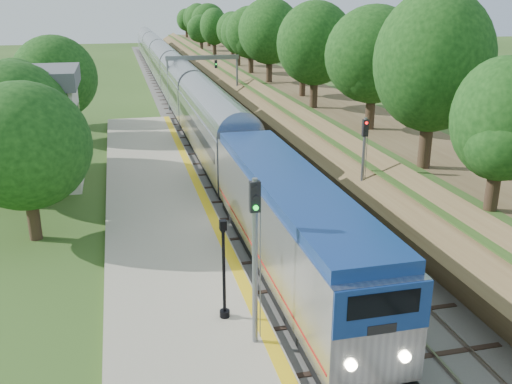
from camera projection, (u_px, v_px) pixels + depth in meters
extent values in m
cube|color=#4C4944|center=(194.00, 102.00, 71.07)|extent=(9.50, 170.00, 0.12)
cube|color=gray|center=(172.00, 102.00, 70.42)|extent=(0.08, 170.00, 0.16)
cube|color=gray|center=(184.00, 101.00, 70.74)|extent=(0.08, 170.00, 0.16)
cube|color=gray|center=(204.00, 100.00, 71.31)|extent=(0.08, 170.00, 0.16)
cube|color=gray|center=(215.00, 100.00, 71.63)|extent=(0.08, 170.00, 0.16)
cube|color=#A19782|center=(170.00, 252.00, 28.98)|extent=(6.40, 68.00, 0.38)
cube|color=gold|center=(225.00, 243.00, 29.55)|extent=(0.55, 68.00, 0.01)
cube|color=brown|center=(268.00, 88.00, 72.72)|extent=(9.00, 170.00, 3.00)
cube|color=brown|center=(238.00, 90.00, 71.91)|extent=(4.47, 170.00, 4.54)
cylinder|color=#332316|center=(256.00, 66.00, 71.47)|extent=(0.60, 0.60, 2.62)
sphere|color=#10350E|center=(256.00, 36.00, 70.31)|extent=(5.70, 5.70, 5.70)
cylinder|color=#332316|center=(199.00, 39.00, 117.43)|extent=(0.60, 0.60, 2.62)
sphere|color=#10350E|center=(199.00, 21.00, 116.27)|extent=(5.70, 5.70, 5.70)
cube|color=white|center=(18.00, 138.00, 38.85)|extent=(8.00, 6.00, 6.80)
cube|color=#505358|center=(10.00, 78.00, 37.55)|extent=(8.60, 6.60, 1.20)
cube|color=black|center=(80.00, 163.00, 38.60)|extent=(0.05, 1.10, 1.30)
cube|color=black|center=(83.00, 150.00, 41.91)|extent=(0.05, 1.10, 1.30)
cube|color=black|center=(76.00, 123.00, 37.69)|extent=(0.05, 1.10, 1.30)
cube|color=black|center=(79.00, 113.00, 41.00)|extent=(0.05, 1.10, 1.30)
cylinder|color=slate|center=(168.00, 84.00, 64.71)|extent=(0.24, 0.24, 6.20)
cylinder|color=slate|center=(237.00, 82.00, 66.49)|extent=(0.24, 0.24, 6.20)
cube|color=slate|center=(203.00, 58.00, 64.67)|extent=(8.40, 0.25, 0.50)
cube|color=black|center=(181.00, 65.00, 64.22)|extent=(0.30, 0.20, 0.90)
cube|color=black|center=(216.00, 64.00, 65.11)|extent=(0.30, 0.20, 0.90)
cylinder|color=#332316|center=(47.00, 183.00, 36.32)|extent=(0.60, 0.60, 2.45)
sphere|color=#10350E|center=(41.00, 132.00, 35.24)|extent=(5.32, 5.32, 5.32)
cylinder|color=#332316|center=(65.00, 130.00, 51.03)|extent=(0.60, 0.60, 2.45)
sphere|color=#10350E|center=(61.00, 92.00, 49.95)|extent=(5.32, 5.32, 5.32)
cube|color=black|center=(288.00, 265.00, 26.67)|extent=(2.91, 18.25, 0.63)
cube|color=#B7BAC1|center=(289.00, 223.00, 25.99)|extent=(3.17, 19.01, 3.59)
cube|color=navy|center=(290.00, 181.00, 25.33)|extent=(3.04, 18.25, 0.46)
cube|color=navy|center=(383.00, 310.00, 16.90)|extent=(3.14, 0.10, 1.58)
cube|color=black|center=(384.00, 304.00, 16.79)|extent=(2.32, 0.06, 0.79)
cube|color=#AD1710|center=(289.00, 248.00, 26.38)|extent=(3.19, 18.63, 0.11)
cube|color=#B7BAC1|center=(214.00, 132.00, 45.10)|extent=(3.17, 21.12, 4.12)
cube|color=#B7BAC1|center=(182.00, 91.00, 65.07)|extent=(3.17, 21.12, 4.12)
cube|color=#B7BAC1|center=(165.00, 69.00, 85.03)|extent=(3.17, 21.12, 4.12)
cube|color=#B7BAC1|center=(155.00, 55.00, 105.00)|extent=(3.17, 21.12, 4.12)
cube|color=#B7BAC1|center=(148.00, 46.00, 124.96)|extent=(3.17, 21.12, 4.12)
cylinder|color=black|center=(225.00, 313.00, 22.76)|extent=(0.41, 0.41, 0.28)
cylinder|color=black|center=(224.00, 273.00, 22.17)|extent=(0.13, 0.13, 3.63)
cube|color=black|center=(223.00, 225.00, 21.52)|extent=(0.26, 0.26, 0.37)
cube|color=silver|center=(223.00, 225.00, 21.52)|extent=(0.19, 0.19, 0.28)
cylinder|color=slate|center=(255.00, 264.00, 20.15)|extent=(0.20, 0.20, 6.36)
cube|color=black|center=(255.00, 197.00, 19.33)|extent=(0.37, 0.24, 1.10)
cylinder|color=#0CE526|center=(256.00, 198.00, 19.20)|extent=(0.18, 0.07, 0.18)
cylinder|color=slate|center=(363.00, 169.00, 32.74)|extent=(0.17, 0.17, 5.99)
cube|color=black|center=(365.00, 128.00, 31.95)|extent=(0.33, 0.21, 0.97)
cylinder|color=#FF0C0C|center=(366.00, 128.00, 31.83)|extent=(0.15, 0.06, 0.15)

